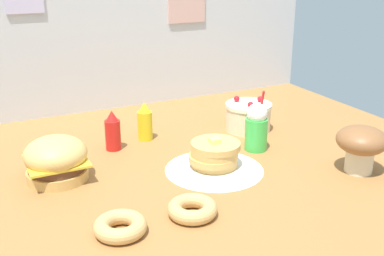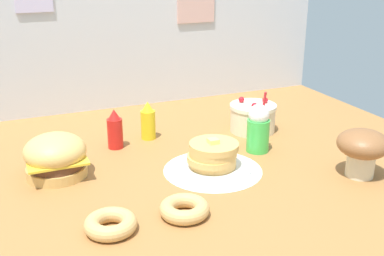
{
  "view_description": "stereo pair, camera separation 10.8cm",
  "coord_description": "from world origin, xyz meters",
  "px_view_note": "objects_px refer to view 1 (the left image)",
  "views": [
    {
      "loc": [
        -0.79,
        -1.57,
        0.85
      ],
      "look_at": [
        0.06,
        0.14,
        0.15
      ],
      "focal_mm": 44.66,
      "sensor_mm": 36.0,
      "label": 1
    },
    {
      "loc": [
        -0.69,
        -1.62,
        0.85
      ],
      "look_at": [
        0.06,
        0.14,
        0.15
      ],
      "focal_mm": 44.66,
      "sensor_mm": 36.0,
      "label": 2
    }
  ],
  "objects_px": {
    "donut_pink_glaze": "(120,226)",
    "donut_chocolate": "(192,209)",
    "ketchup_bottle": "(113,132)",
    "burger": "(56,159)",
    "layer_cake": "(248,116)",
    "mushroom_stool": "(361,144)",
    "pancake_stack": "(214,158)",
    "cream_soda_cup": "(256,127)",
    "mustard_bottle": "(145,122)"
  },
  "relations": [
    {
      "from": "donut_pink_glaze",
      "to": "donut_chocolate",
      "type": "height_order",
      "value": "same"
    },
    {
      "from": "ketchup_bottle",
      "to": "donut_pink_glaze",
      "type": "height_order",
      "value": "ketchup_bottle"
    },
    {
      "from": "burger",
      "to": "layer_cake",
      "type": "xyz_separation_m",
      "value": [
        0.98,
        0.14,
        -0.01
      ]
    },
    {
      "from": "ketchup_bottle",
      "to": "donut_pink_glaze",
      "type": "xyz_separation_m",
      "value": [
        -0.19,
        -0.69,
        -0.06
      ]
    },
    {
      "from": "mushroom_stool",
      "to": "burger",
      "type": "bearing_deg",
      "value": 157.02
    },
    {
      "from": "ketchup_bottle",
      "to": "mushroom_stool",
      "type": "xyz_separation_m",
      "value": [
        0.83,
        -0.67,
        0.03
      ]
    },
    {
      "from": "donut_pink_glaze",
      "to": "mushroom_stool",
      "type": "distance_m",
      "value": 1.03
    },
    {
      "from": "pancake_stack",
      "to": "layer_cake",
      "type": "bearing_deg",
      "value": 42.02
    },
    {
      "from": "cream_soda_cup",
      "to": "layer_cake",
      "type": "bearing_deg",
      "value": 65.32
    },
    {
      "from": "ketchup_bottle",
      "to": "mushroom_stool",
      "type": "relative_size",
      "value": 0.91
    },
    {
      "from": "ketchup_bottle",
      "to": "donut_pink_glaze",
      "type": "distance_m",
      "value": 0.72
    },
    {
      "from": "ketchup_bottle",
      "to": "donut_chocolate",
      "type": "height_order",
      "value": "ketchup_bottle"
    },
    {
      "from": "burger",
      "to": "layer_cake",
      "type": "relative_size",
      "value": 1.06
    },
    {
      "from": "layer_cake",
      "to": "mushroom_stool",
      "type": "height_order",
      "value": "mushroom_stool"
    },
    {
      "from": "donut_chocolate",
      "to": "mustard_bottle",
      "type": "bearing_deg",
      "value": 81.29
    },
    {
      "from": "burger",
      "to": "donut_pink_glaze",
      "type": "height_order",
      "value": "burger"
    },
    {
      "from": "mustard_bottle",
      "to": "donut_pink_glaze",
      "type": "xyz_separation_m",
      "value": [
        -0.37,
        -0.74,
        -0.06
      ]
    },
    {
      "from": "burger",
      "to": "pancake_stack",
      "type": "distance_m",
      "value": 0.63
    },
    {
      "from": "donut_pink_glaze",
      "to": "donut_chocolate",
      "type": "distance_m",
      "value": 0.26
    },
    {
      "from": "mustard_bottle",
      "to": "donut_pink_glaze",
      "type": "relative_size",
      "value": 1.08
    },
    {
      "from": "layer_cake",
      "to": "mustard_bottle",
      "type": "relative_size",
      "value": 1.25
    },
    {
      "from": "ketchup_bottle",
      "to": "mustard_bottle",
      "type": "height_order",
      "value": "same"
    },
    {
      "from": "layer_cake",
      "to": "donut_pink_glaze",
      "type": "relative_size",
      "value": 1.34
    },
    {
      "from": "donut_pink_glaze",
      "to": "donut_chocolate",
      "type": "xyz_separation_m",
      "value": [
        0.26,
        -0.0,
        0.0
      ]
    },
    {
      "from": "pancake_stack",
      "to": "donut_chocolate",
      "type": "height_order",
      "value": "pancake_stack"
    },
    {
      "from": "burger",
      "to": "donut_pink_glaze",
      "type": "distance_m",
      "value": 0.5
    },
    {
      "from": "ketchup_bottle",
      "to": "donut_pink_glaze",
      "type": "relative_size",
      "value": 1.08
    },
    {
      "from": "mushroom_stool",
      "to": "donut_pink_glaze",
      "type": "bearing_deg",
      "value": -179.34
    },
    {
      "from": "pancake_stack",
      "to": "mushroom_stool",
      "type": "distance_m",
      "value": 0.6
    },
    {
      "from": "layer_cake",
      "to": "donut_pink_glaze",
      "type": "distance_m",
      "value": 1.09
    },
    {
      "from": "pancake_stack",
      "to": "layer_cake",
      "type": "height_order",
      "value": "layer_cake"
    },
    {
      "from": "mustard_bottle",
      "to": "layer_cake",
      "type": "bearing_deg",
      "value": -11.7
    },
    {
      "from": "burger",
      "to": "donut_chocolate",
      "type": "distance_m",
      "value": 0.61
    },
    {
      "from": "layer_cake",
      "to": "ketchup_bottle",
      "type": "height_order",
      "value": "ketchup_bottle"
    },
    {
      "from": "layer_cake",
      "to": "donut_chocolate",
      "type": "distance_m",
      "value": 0.89
    },
    {
      "from": "mustard_bottle",
      "to": "ketchup_bottle",
      "type": "bearing_deg",
      "value": -163.26
    },
    {
      "from": "donut_pink_glaze",
      "to": "layer_cake",
      "type": "bearing_deg",
      "value": 35.57
    },
    {
      "from": "mustard_bottle",
      "to": "donut_pink_glaze",
      "type": "bearing_deg",
      "value": -116.55
    },
    {
      "from": "mustard_bottle",
      "to": "cream_soda_cup",
      "type": "distance_m",
      "value": 0.53
    },
    {
      "from": "donut_pink_glaze",
      "to": "pancake_stack",
      "type": "bearing_deg",
      "value": 29.79
    },
    {
      "from": "burger",
      "to": "mushroom_stool",
      "type": "height_order",
      "value": "mushroom_stool"
    },
    {
      "from": "ketchup_bottle",
      "to": "donut_chocolate",
      "type": "relative_size",
      "value": 1.08
    },
    {
      "from": "pancake_stack",
      "to": "donut_chocolate",
      "type": "bearing_deg",
      "value": -130.19
    },
    {
      "from": "burger",
      "to": "pancake_stack",
      "type": "bearing_deg",
      "value": -18.63
    },
    {
      "from": "pancake_stack",
      "to": "ketchup_bottle",
      "type": "bearing_deg",
      "value": 127.48
    },
    {
      "from": "pancake_stack",
      "to": "ketchup_bottle",
      "type": "distance_m",
      "value": 0.5
    },
    {
      "from": "cream_soda_cup",
      "to": "donut_chocolate",
      "type": "height_order",
      "value": "cream_soda_cup"
    },
    {
      "from": "layer_cake",
      "to": "ketchup_bottle",
      "type": "bearing_deg",
      "value": 175.55
    },
    {
      "from": "burger",
      "to": "pancake_stack",
      "type": "relative_size",
      "value": 0.78
    },
    {
      "from": "mustard_bottle",
      "to": "cream_soda_cup",
      "type": "xyz_separation_m",
      "value": [
        0.41,
        -0.34,
        0.02
      ]
    }
  ]
}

